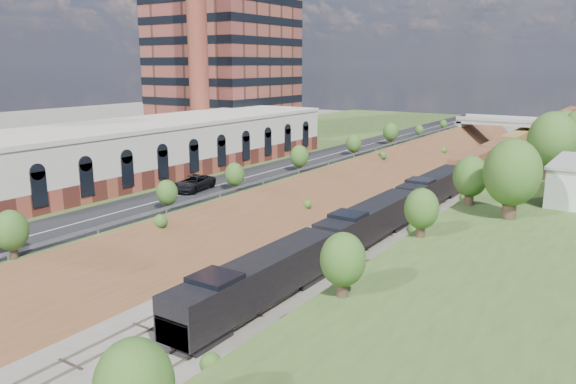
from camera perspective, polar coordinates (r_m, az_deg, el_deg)
name	(u,v)px	position (r m, az deg, el deg)	size (l,w,h in m)	color
platform_left	(231,164)	(97.30, -5.86, 2.86)	(44.00, 180.00, 5.00)	#395824
embankment_left	(343,194)	(85.86, 5.65, -0.18)	(7.07, 180.00, 7.07)	brown
embankment_right	(492,214)	(78.43, 20.02, -2.16)	(7.07, 180.00, 7.07)	brown
rail_left_track	(395,200)	(82.39, 10.83, -0.84)	(1.58, 180.00, 0.18)	gray
rail_right_track	(430,205)	(80.62, 14.23, -1.31)	(1.58, 180.00, 0.18)	gray
road	(318,158)	(87.01, 3.10, 3.43)	(8.00, 180.00, 0.10)	black
guardrail	(341,158)	(84.79, 5.43, 3.48)	(0.10, 171.00, 0.70)	#99999E
commercial_building	(154,147)	(77.08, -13.42, 4.48)	(14.30, 62.30, 7.00)	brown
smokestack	(197,28)	(94.96, -9.22, 16.15)	(3.20, 3.20, 40.00)	brown
overpass	(513,128)	(139.71, 21.86, 6.03)	(24.50, 8.30, 7.40)	gray
tree_right_large	(512,173)	(56.10, 21.83, 1.79)	(5.25, 5.25, 7.61)	#473323
tree_left_crest	(134,200)	(53.65, -15.35, -0.78)	(2.45, 2.45, 3.55)	#473323
freight_train	(515,143)	(130.89, 22.10, 4.66)	(3.26, 200.35, 4.82)	black
suv	(193,183)	(65.26, -9.61, 0.90)	(2.83, 6.15, 1.71)	black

